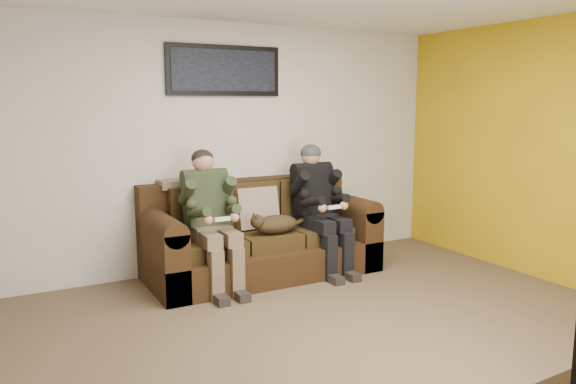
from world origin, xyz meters
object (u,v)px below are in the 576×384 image
person_left (210,211)px  person_right (319,200)px  sofa (259,239)px  framed_poster (224,71)px  cat (274,224)px

person_left → person_right: (1.21, 0.00, 0.00)m
sofa → person_left: bearing=-162.0°
person_left → framed_poster: size_ratio=1.06×
sofa → person_left: 0.75m
cat → person_left: bearing=173.7°
sofa → person_left: (-0.61, -0.20, 0.39)m
person_left → framed_poster: framed_poster is taller
sofa → person_right: size_ratio=1.76×
sofa → framed_poster: framed_poster is taller
person_right → framed_poster: 1.67m
sofa → cat: 0.34m
person_left → person_right: size_ratio=0.99×
person_right → cat: size_ratio=2.03×
person_right → person_left: bearing=-180.0°
cat → framed_poster: bearing=110.4°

